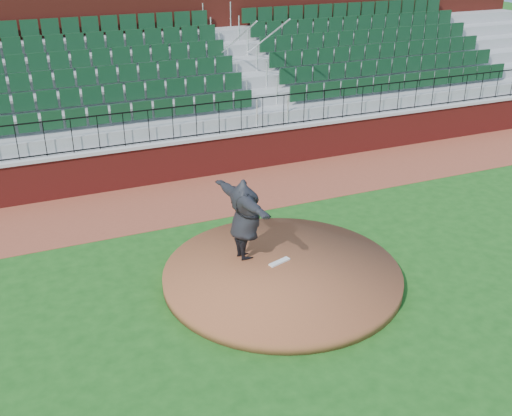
# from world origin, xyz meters

# --- Properties ---
(ground) EXTENTS (90.00, 90.00, 0.00)m
(ground) POSITION_xyz_m (0.00, 0.00, 0.00)
(ground) COLOR #174C15
(ground) RESTS_ON ground
(warning_track) EXTENTS (34.00, 3.20, 0.01)m
(warning_track) POSITION_xyz_m (0.00, 5.40, 0.01)
(warning_track) COLOR brown
(warning_track) RESTS_ON ground
(field_wall) EXTENTS (34.00, 0.35, 1.20)m
(field_wall) POSITION_xyz_m (0.00, 7.00, 0.60)
(field_wall) COLOR maroon
(field_wall) RESTS_ON ground
(wall_cap) EXTENTS (34.00, 0.45, 0.10)m
(wall_cap) POSITION_xyz_m (0.00, 7.00, 1.25)
(wall_cap) COLOR #B7B7B7
(wall_cap) RESTS_ON field_wall
(wall_railing) EXTENTS (34.00, 0.05, 1.00)m
(wall_railing) POSITION_xyz_m (0.00, 7.00, 1.80)
(wall_railing) COLOR black
(wall_railing) RESTS_ON wall_cap
(seating_stands) EXTENTS (34.00, 5.10, 4.60)m
(seating_stands) POSITION_xyz_m (0.00, 9.72, 2.30)
(seating_stands) COLOR gray
(seating_stands) RESTS_ON ground
(concourse_wall) EXTENTS (34.00, 0.50, 5.50)m
(concourse_wall) POSITION_xyz_m (0.00, 12.52, 2.75)
(concourse_wall) COLOR maroon
(concourse_wall) RESTS_ON ground
(pitchers_mound) EXTENTS (5.30, 5.30, 0.25)m
(pitchers_mound) POSITION_xyz_m (0.14, 0.33, 0.12)
(pitchers_mound) COLOR brown
(pitchers_mound) RESTS_ON ground
(pitching_rubber) EXTENTS (0.57, 0.30, 0.04)m
(pitching_rubber) POSITION_xyz_m (0.22, 0.66, 0.27)
(pitching_rubber) COLOR silver
(pitching_rubber) RESTS_ON pitchers_mound
(pitcher) EXTENTS (0.91, 2.46, 1.95)m
(pitcher) POSITION_xyz_m (-0.40, 1.19, 1.23)
(pitcher) COLOR black
(pitcher) RESTS_ON pitchers_mound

